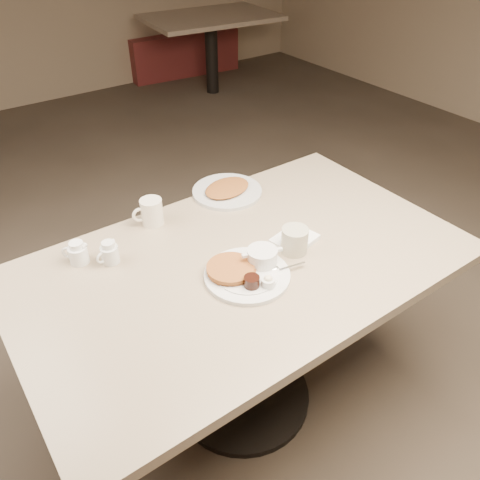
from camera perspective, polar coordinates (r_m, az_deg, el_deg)
room at (r=1.31m, az=0.54°, el=20.37°), size 7.04×8.04×2.84m
diner_table at (r=1.73m, az=0.39°, el=-6.73°), size 1.50×0.90×0.75m
main_plate at (r=1.54m, az=0.94°, el=-3.52°), size 0.36×0.35×0.07m
coffee_mug_near at (r=1.64m, az=6.54°, el=0.07°), size 0.14×0.11×0.09m
napkin at (r=1.70m, az=6.47°, el=0.06°), size 0.17×0.15×0.02m
coffee_mug_far at (r=1.79m, az=-10.47°, el=3.27°), size 0.12×0.09×0.10m
creamer_left at (r=1.64m, az=-15.18°, el=-1.50°), size 0.09×0.07×0.08m
creamer_right at (r=1.67m, az=-18.64°, el=-1.48°), size 0.08×0.08×0.08m
hash_plate at (r=1.97m, az=-1.54°, el=5.90°), size 0.34×0.34×0.04m
booth_back_right at (r=5.88m, az=-7.08°, el=22.90°), size 1.38×1.58×1.12m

